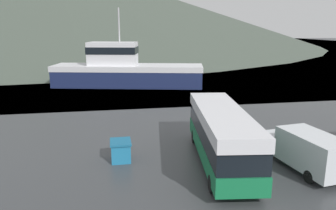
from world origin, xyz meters
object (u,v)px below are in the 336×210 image
at_px(delivery_van, 305,149).
at_px(fishing_boat, 125,70).
at_px(tour_bus, 221,133).
at_px(storage_bin, 121,150).
at_px(small_boat, 154,81).

bearing_deg(delivery_van, fishing_boat, 99.41).
bearing_deg(fishing_boat, tour_bus, 21.85).
xyz_separation_m(tour_bus, storage_bin, (-5.89, 1.36, -1.20)).
xyz_separation_m(fishing_boat, storage_bin, (-1.57, -25.88, -1.60)).
relative_size(delivery_van, fishing_boat, 0.30).
bearing_deg(tour_bus, fishing_boat, 106.39).
distance_m(tour_bus, fishing_boat, 27.59).
bearing_deg(delivery_van, tour_bus, 151.05).
bearing_deg(small_boat, storage_bin, 37.03).
distance_m(tour_bus, small_boat, 28.55).
distance_m(storage_bin, small_boat, 27.73).
relative_size(tour_bus, storage_bin, 7.03).
height_order(fishing_boat, storage_bin, fishing_boat).
distance_m(fishing_boat, storage_bin, 25.98).
relative_size(fishing_boat, storage_bin, 13.93).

